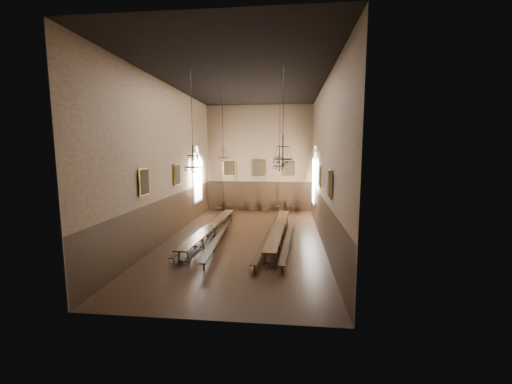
% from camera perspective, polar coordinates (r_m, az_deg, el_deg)
% --- Properties ---
extents(floor, '(9.00, 18.00, 0.02)m').
position_cam_1_polar(floor, '(18.76, -2.04, -8.56)').
color(floor, black).
rests_on(floor, ground).
extents(ceiling, '(9.00, 18.00, 0.02)m').
position_cam_1_polar(ceiling, '(18.42, -2.18, 19.51)').
color(ceiling, black).
rests_on(ceiling, ground).
extents(wall_back, '(9.00, 0.02, 9.00)m').
position_cam_1_polar(wall_back, '(26.98, 0.58, 6.09)').
color(wall_back, '#81684F').
rests_on(wall_back, ground).
extents(wall_front, '(9.00, 0.02, 9.00)m').
position_cam_1_polar(wall_front, '(9.21, -9.97, 3.12)').
color(wall_front, '#81684F').
rests_on(wall_front, ground).
extents(wall_left, '(0.02, 18.00, 9.00)m').
position_cam_1_polar(wall_left, '(19.19, -15.63, 5.21)').
color(wall_left, '#81684F').
rests_on(wall_left, ground).
extents(wall_right, '(0.02, 18.00, 9.00)m').
position_cam_1_polar(wall_right, '(17.97, 12.34, 5.17)').
color(wall_right, '#81684F').
rests_on(wall_right, ground).
extents(wainscot_panelling, '(9.00, 18.00, 2.50)m').
position_cam_1_polar(wainscot_panelling, '(18.45, -2.06, -4.79)').
color(wainscot_panelling, black).
rests_on(wainscot_panelling, floor).
extents(table_left, '(1.11, 9.80, 0.76)m').
position_cam_1_polar(table_left, '(19.10, -8.17, -7.12)').
color(table_left, black).
rests_on(table_left, floor).
extents(table_right, '(1.23, 9.70, 0.75)m').
position_cam_1_polar(table_right, '(18.67, 4.10, -7.41)').
color(table_right, black).
rests_on(table_right, floor).
extents(bench_left_outer, '(0.54, 9.09, 0.41)m').
position_cam_1_polar(bench_left_outer, '(18.98, -9.86, -7.63)').
color(bench_left_outer, black).
rests_on(bench_left_outer, floor).
extents(bench_left_inner, '(0.93, 10.59, 0.48)m').
position_cam_1_polar(bench_left_inner, '(18.73, -6.34, -7.62)').
color(bench_left_inner, black).
rests_on(bench_left_inner, floor).
extents(bench_right_inner, '(1.01, 10.39, 0.47)m').
position_cam_1_polar(bench_right_inner, '(18.28, 2.37, -7.98)').
color(bench_right_inner, black).
rests_on(bench_right_inner, floor).
extents(bench_right_outer, '(0.95, 10.17, 0.46)m').
position_cam_1_polar(bench_right_outer, '(18.24, 5.98, -8.07)').
color(bench_right_outer, black).
rests_on(bench_right_outer, floor).
extents(chair_0, '(0.44, 0.44, 0.95)m').
position_cam_1_polar(chair_0, '(27.52, -6.68, -2.76)').
color(chair_0, black).
rests_on(chair_0, floor).
extents(chair_1, '(0.48, 0.48, 0.93)m').
position_cam_1_polar(chair_1, '(27.35, -4.84, -2.82)').
color(chair_1, black).
rests_on(chair_1, floor).
extents(chair_2, '(0.52, 0.52, 0.96)m').
position_cam_1_polar(chair_2, '(27.20, -2.76, -2.84)').
color(chair_2, black).
rests_on(chair_2, floor).
extents(chair_3, '(0.43, 0.43, 0.92)m').
position_cam_1_polar(chair_3, '(26.97, -0.56, -2.95)').
color(chair_3, black).
rests_on(chair_3, floor).
extents(chair_4, '(0.43, 0.43, 0.89)m').
position_cam_1_polar(chair_4, '(26.85, 1.59, -3.01)').
color(chair_4, black).
rests_on(chair_4, floor).
extents(chair_5, '(0.45, 0.45, 0.97)m').
position_cam_1_polar(chair_5, '(26.85, 3.91, -2.98)').
color(chair_5, black).
rests_on(chair_5, floor).
extents(chair_6, '(0.53, 0.53, 0.96)m').
position_cam_1_polar(chair_6, '(26.91, 6.01, -2.98)').
color(chair_6, black).
rests_on(chair_6, floor).
extents(chair_7, '(0.51, 0.51, 0.92)m').
position_cam_1_polar(chair_7, '(26.92, 7.69, -3.03)').
color(chair_7, black).
rests_on(chair_7, floor).
extents(chandelier_back_left, '(0.75, 0.75, 4.40)m').
position_cam_1_polar(chandelier_back_left, '(20.84, -6.01, 7.17)').
color(chandelier_back_left, black).
rests_on(chandelier_back_left, ceiling).
extents(chandelier_back_right, '(0.92, 0.92, 4.98)m').
position_cam_1_polar(chandelier_back_right, '(20.30, 4.29, 5.56)').
color(chandelier_back_right, black).
rests_on(chandelier_back_right, ceiling).
extents(chandelier_front_left, '(0.87, 0.87, 4.77)m').
position_cam_1_polar(chandelier_front_left, '(15.63, -11.38, 5.58)').
color(chandelier_front_left, black).
rests_on(chandelier_front_left, ceiling).
extents(chandelier_front_right, '(0.91, 0.91, 4.37)m').
position_cam_1_polar(chandelier_front_right, '(14.87, 4.90, 7.04)').
color(chandelier_front_right, black).
rests_on(chandelier_front_right, ceiling).
extents(portrait_back_0, '(1.10, 0.12, 1.40)m').
position_cam_1_polar(portrait_back_0, '(27.25, -4.92, 4.39)').
color(portrait_back_0, gold).
rests_on(portrait_back_0, wall_back).
extents(portrait_back_1, '(1.10, 0.12, 1.40)m').
position_cam_1_polar(portrait_back_1, '(26.88, 0.55, 4.37)').
color(portrait_back_1, gold).
rests_on(portrait_back_1, wall_back).
extents(portrait_back_2, '(1.10, 0.12, 1.40)m').
position_cam_1_polar(portrait_back_2, '(26.76, 6.11, 4.32)').
color(portrait_back_2, gold).
rests_on(portrait_back_2, wall_back).
extents(portrait_left_0, '(0.12, 1.00, 1.30)m').
position_cam_1_polar(portrait_left_0, '(20.12, -14.16, 3.07)').
color(portrait_left_0, gold).
rests_on(portrait_left_0, wall_left).
extents(portrait_left_1, '(0.12, 1.00, 1.30)m').
position_cam_1_polar(portrait_left_1, '(15.98, -19.68, 1.75)').
color(portrait_left_1, gold).
rests_on(portrait_left_1, wall_left).
extents(portrait_right_0, '(0.12, 1.00, 1.30)m').
position_cam_1_polar(portrait_right_0, '(18.99, 11.55, 2.89)').
color(portrait_right_0, gold).
rests_on(portrait_right_0, wall_right).
extents(portrait_right_1, '(0.12, 1.00, 1.30)m').
position_cam_1_polar(portrait_right_1, '(14.54, 13.26, 1.46)').
color(portrait_right_1, gold).
rests_on(portrait_right_1, wall_right).
extents(window_right, '(0.20, 2.20, 4.60)m').
position_cam_1_polar(window_right, '(23.49, 10.60, 3.05)').
color(window_right, white).
rests_on(window_right, wall_right).
extents(window_left, '(0.20, 2.20, 4.60)m').
position_cam_1_polar(window_left, '(24.42, -10.63, 3.22)').
color(window_left, white).
rests_on(window_left, wall_left).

